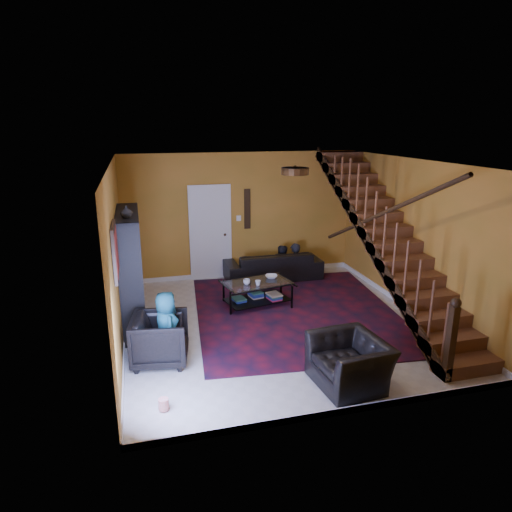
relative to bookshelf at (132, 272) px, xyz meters
The scene contains 21 objects.
floor 2.66m from the bookshelf, 14.01° to the right, with size 5.50×5.50×0.00m, color beige.
room 1.59m from the bookshelf, 34.27° to the left, with size 5.50×5.50×5.50m.
staircase 4.59m from the bookshelf, ahead, with size 0.95×5.02×3.18m.
bookshelf is the anchor object (origin of this frame).
door 2.73m from the bookshelf, 51.26° to the left, with size 0.82×0.05×2.05m, color silver.
framed_picture 1.70m from the bookshelf, 96.28° to the right, with size 0.04×0.74×0.74m, color maroon.
wall_hanging 3.38m from the bookshelf, 39.82° to the left, with size 0.14×0.03×0.90m, color black.
ceiling_fixture 3.30m from the bookshelf, 30.20° to the right, with size 0.40×0.40×0.10m, color #3F2814.
rug 3.06m from the bookshelf, ahead, with size 3.64×4.16×0.02m, color #4E0E1C.
sofa 3.54m from the bookshelf, 29.23° to the left, with size 2.15×0.84×0.63m, color black.
armchair_left 1.63m from the bookshelf, 76.44° to the right, with size 0.78×0.80×0.73m, color black.
armchair_right 3.94m from the bookshelf, 44.45° to the right, with size 1.00×0.87×0.65m, color black.
person_adult_a 4.05m from the bookshelf, 26.14° to the left, with size 0.45×0.30×1.23m, color black.
person_adult_b 3.78m from the bookshelf, 28.33° to the left, with size 0.59×0.46×1.21m, color black.
person_child 1.62m from the bookshelf, 73.07° to the right, with size 0.54×0.35×1.10m, color #164956.
coffee_table 2.40m from the bookshelf, ahead, with size 1.37×0.97×0.48m.
cup_a 2.12m from the bookshelf, ahead, with size 0.13×0.13×0.10m, color #999999.
cup_b 2.30m from the bookshelf, ahead, with size 0.10×0.10×0.09m, color #999999.
bowl 2.70m from the bookshelf, ahead, with size 0.24×0.24×0.06m, color #999999.
vase 1.24m from the bookshelf, 90.00° to the right, with size 0.18×0.18×0.19m, color #999999.
popcorn_bucket 2.85m from the bookshelf, 83.56° to the right, with size 0.13×0.13×0.14m, color red.
Camera 1 is at (-2.24, -7.08, 3.42)m, focal length 32.00 mm.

